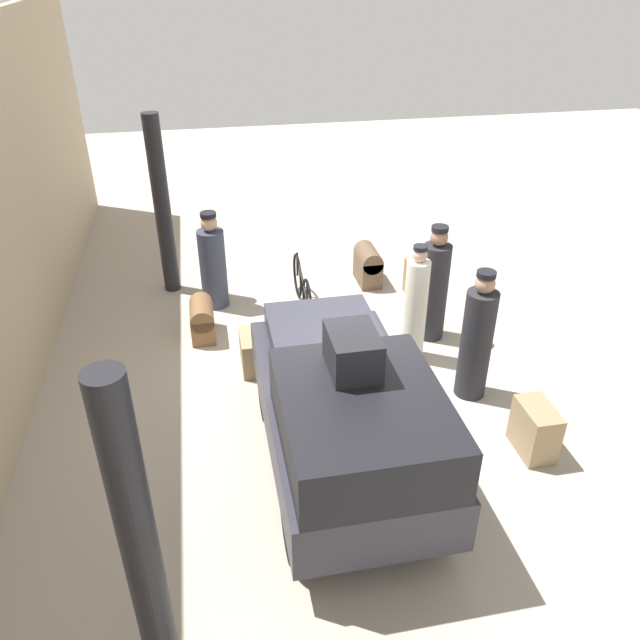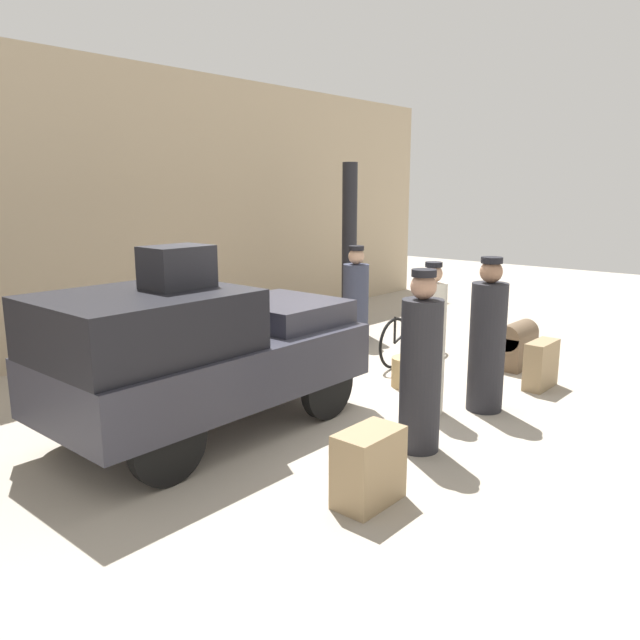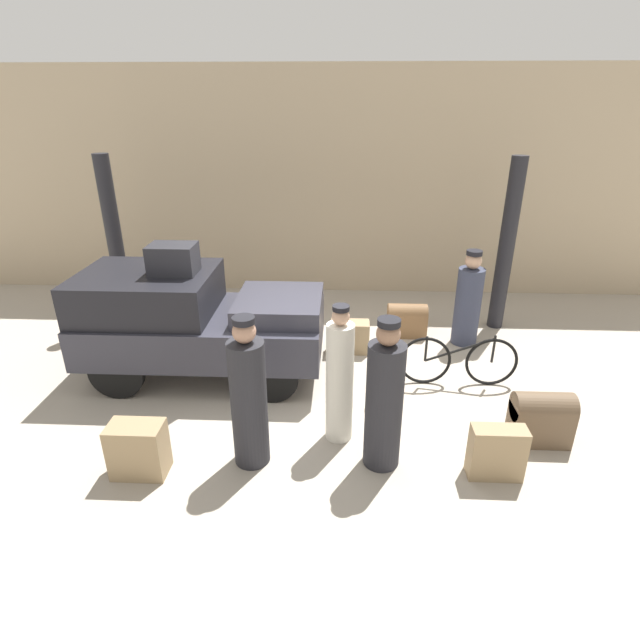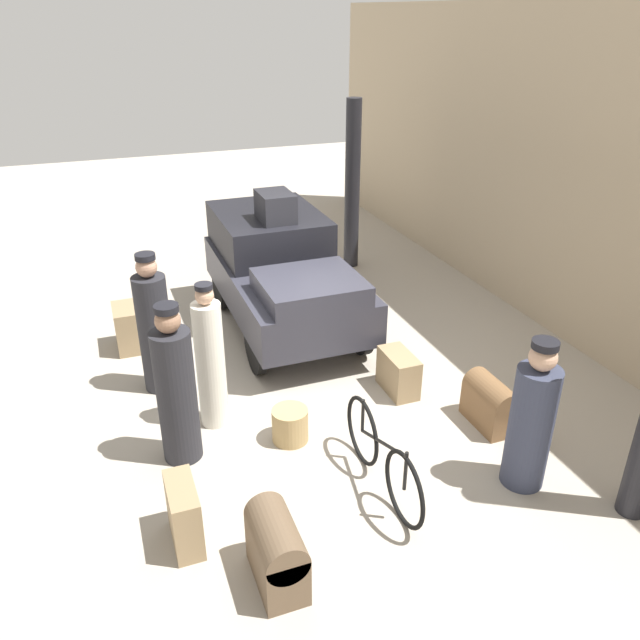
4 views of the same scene
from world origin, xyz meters
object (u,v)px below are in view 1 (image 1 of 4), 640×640
(bicycle, at_px, (302,288))
(trunk_wicker_pale, at_px, (202,319))
(wicker_basket, at_px, (354,327))
(trunk_large_brown, at_px, (253,352))
(trunk_on_truck_roof, at_px, (353,351))
(porter_carrying_trunk, at_px, (415,308))
(truck, at_px, (346,412))
(trunk_umber_medium, at_px, (416,281))
(porter_with_bicycle, at_px, (476,340))
(suitcase_black_upright, at_px, (535,430))
(conductor_in_dark_uniform, at_px, (434,288))
(suitcase_small_leather, at_px, (368,264))
(porter_lifting_near_truck, at_px, (213,265))

(bicycle, distance_m, trunk_wicker_pale, 1.74)
(wicker_basket, xyz_separation_m, trunk_large_brown, (-0.48, 1.59, 0.07))
(trunk_wicker_pale, bearing_deg, trunk_on_truck_roof, -157.34)
(porter_carrying_trunk, bearing_deg, trunk_large_brown, 86.24)
(truck, xyz_separation_m, trunk_umber_medium, (3.91, -2.14, -0.58))
(porter_with_bicycle, bearing_deg, trunk_on_truck_roof, 124.39)
(trunk_large_brown, bearing_deg, suitcase_black_upright, -127.48)
(trunk_umber_medium, relative_size, trunk_wicker_pale, 0.92)
(wicker_basket, xyz_separation_m, conductor_in_dark_uniform, (-0.14, -1.18, 0.63))
(bicycle, height_order, porter_carrying_trunk, porter_carrying_trunk)
(suitcase_small_leather, bearing_deg, bicycle, 119.08)
(bicycle, xyz_separation_m, suitcase_small_leather, (0.73, -1.31, -0.04))
(conductor_in_dark_uniform, distance_m, trunk_large_brown, 2.85)
(wicker_basket, distance_m, trunk_umber_medium, 1.75)
(trunk_large_brown, bearing_deg, wicker_basket, -73.11)
(trunk_umber_medium, bearing_deg, truck, 151.28)
(suitcase_black_upright, height_order, trunk_large_brown, suitcase_black_upright)
(porter_with_bicycle, relative_size, suitcase_small_leather, 2.61)
(wicker_basket, distance_m, porter_lifting_near_truck, 2.57)
(suitcase_small_leather, bearing_deg, suitcase_black_upright, -170.41)
(truck, bearing_deg, suitcase_black_upright, -91.00)
(trunk_umber_medium, xyz_separation_m, trunk_on_truck_roof, (-4.11, 2.14, 1.50))
(bicycle, relative_size, suitcase_small_leather, 2.45)
(bicycle, distance_m, trunk_on_truck_roof, 4.33)
(suitcase_small_leather, distance_m, trunk_wicker_pale, 3.23)
(bicycle, relative_size, conductor_in_dark_uniform, 0.94)
(truck, xyz_separation_m, suitcase_small_leather, (4.61, -1.49, -0.55))
(conductor_in_dark_uniform, bearing_deg, trunk_large_brown, 97.04)
(conductor_in_dark_uniform, xyz_separation_m, trunk_large_brown, (-0.34, 2.77, -0.56))
(trunk_umber_medium, xyz_separation_m, suitcase_small_leather, (0.71, 0.65, 0.04))
(trunk_umber_medium, bearing_deg, suitcase_black_upright, -178.04)
(porter_lifting_near_truck, distance_m, trunk_umber_medium, 3.42)
(conductor_in_dark_uniform, relative_size, suitcase_black_upright, 2.86)
(bicycle, relative_size, porter_with_bicycle, 0.94)
(porter_lifting_near_truck, relative_size, trunk_wicker_pale, 2.40)
(porter_with_bicycle, xyz_separation_m, trunk_large_brown, (1.15, 2.80, -0.57))
(porter_carrying_trunk, relative_size, conductor_in_dark_uniform, 0.97)
(bicycle, distance_m, trunk_umber_medium, 1.97)
(wicker_basket, xyz_separation_m, trunk_wicker_pale, (0.53, 2.26, 0.10))
(suitcase_black_upright, relative_size, trunk_wicker_pale, 0.93)
(wicker_basket, height_order, trunk_on_truck_roof, trunk_on_truck_roof)
(suitcase_black_upright, bearing_deg, porter_lifting_near_truck, 38.96)
(bicycle, distance_m, wicker_basket, 1.25)
(suitcase_black_upright, bearing_deg, bicycle, 28.15)
(porter_with_bicycle, xyz_separation_m, trunk_wicker_pale, (2.16, 3.47, -0.53))
(porter_lifting_near_truck, bearing_deg, trunk_large_brown, -167.86)
(truck, height_order, trunk_large_brown, truck)
(truck, relative_size, suitcase_black_upright, 5.49)
(porter_lifting_near_truck, distance_m, trunk_large_brown, 2.07)
(truck, bearing_deg, conductor_in_dark_uniform, -36.41)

